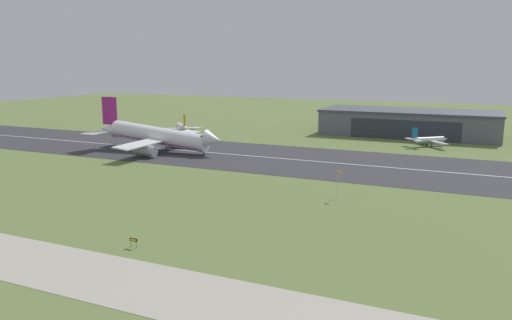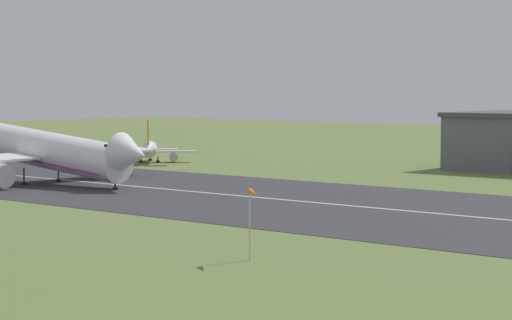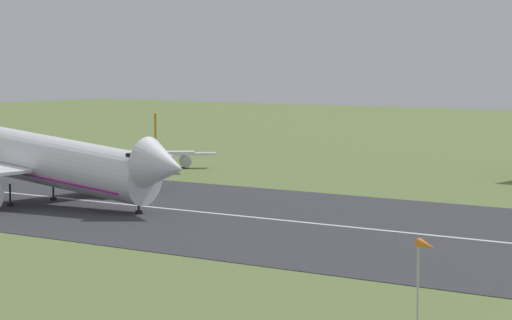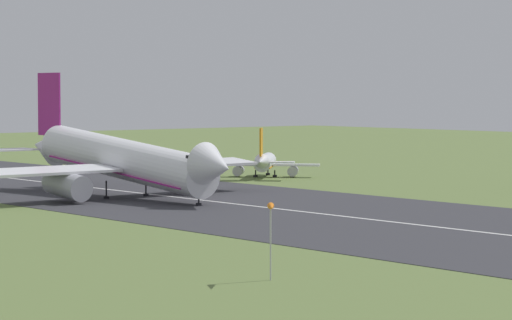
# 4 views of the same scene
# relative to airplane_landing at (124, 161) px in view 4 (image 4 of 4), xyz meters

# --- Properties ---
(ground_plane) EXTENTS (692.12, 692.12, 0.00)m
(ground_plane) POSITION_rel_airplane_landing_xyz_m (75.10, -58.11, -5.71)
(ground_plane) COLOR olive
(airplane_landing) EXTENTS (52.65, 47.87, 19.57)m
(airplane_landing) POSITION_rel_airplane_landing_xyz_m (0.00, 0.00, 0.00)
(airplane_landing) COLOR white
(airplane_landing) RESTS_ON ground_plane
(airplane_parked_far_east) EXTENTS (19.69, 19.57, 9.67)m
(airplane_parked_far_east) POSITION_rel_airplane_landing_xyz_m (-19.40, 45.22, -2.92)
(airplane_parked_far_east) COLOR silver
(airplane_parked_far_east) RESTS_ON ground_plane
(windsock_pole) EXTENTS (2.34, 2.02, 6.86)m
(windsock_pole) POSITION_rel_airplane_landing_xyz_m (78.18, -36.76, 0.44)
(windsock_pole) COLOR #B7B7BC
(windsock_pole) RESTS_ON ground_plane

